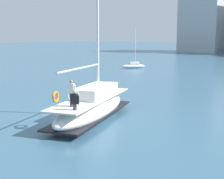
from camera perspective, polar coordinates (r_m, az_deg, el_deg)
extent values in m
plane|color=#38607A|center=(23.67, -5.70, -4.37)|extent=(400.00, 400.00, 0.00)
ellipsoid|color=white|center=(22.18, -3.51, -3.42)|extent=(5.95, 9.78, 1.40)
cube|color=black|center=(22.25, -3.50, -4.21)|extent=(5.90, 9.61, 0.10)
cube|color=beige|center=(22.03, -3.53, -1.54)|extent=(5.59, 9.26, 0.08)
cube|color=white|center=(22.61, -2.82, -0.25)|extent=(3.23, 4.63, 0.70)
cylinder|color=silver|center=(22.77, -2.45, 11.90)|extent=(0.16, 0.16, 10.26)
cylinder|color=#B7B7BC|center=(20.20, -5.47, 3.64)|extent=(2.36, 5.35, 0.12)
cylinder|color=silver|center=(26.01, 0.30, 1.28)|extent=(0.85, 0.41, 0.06)
torus|color=orange|center=(20.12, -9.60, -1.22)|extent=(0.40, 0.70, 0.70)
cylinder|color=#33333D|center=(19.38, -6.90, -1.77)|extent=(0.20, 0.20, 0.80)
cube|color=white|center=(19.26, -6.94, 0.22)|extent=(0.37, 0.31, 0.56)
sphere|color=#9E7051|center=(19.21, -6.96, 1.37)|extent=(0.20, 0.20, 0.20)
cylinder|color=white|center=(19.37, -7.52, 0.11)|extent=(0.09, 0.09, 0.50)
cylinder|color=white|center=(19.17, -6.35, 0.04)|extent=(0.09, 0.09, 0.50)
cylinder|color=#33333D|center=(18.56, -6.36, -2.96)|extent=(0.20, 0.20, 0.35)
cube|color=black|center=(18.46, -6.38, -1.58)|extent=(0.37, 0.31, 0.56)
sphere|color=tan|center=(18.39, -6.41, -0.39)|extent=(0.20, 0.20, 0.20)
cylinder|color=black|center=(18.57, -6.99, -1.69)|extent=(0.09, 0.09, 0.50)
cylinder|color=black|center=(18.38, -5.76, -1.78)|extent=(0.09, 0.09, 0.50)
torus|color=silver|center=(19.55, -6.60, -1.01)|extent=(0.72, 0.35, 0.76)
ellipsoid|color=silver|center=(56.86, 3.64, 3.99)|extent=(3.02, 3.98, 0.66)
cube|color=silver|center=(56.88, 3.85, 4.53)|extent=(1.41, 1.72, 0.40)
cylinder|color=silver|center=(56.75, 3.98, 7.35)|extent=(0.11, 0.11, 5.99)
cube|color=#B2B7BC|center=(115.92, 16.03, 12.45)|extent=(13.44, 15.32, 25.30)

